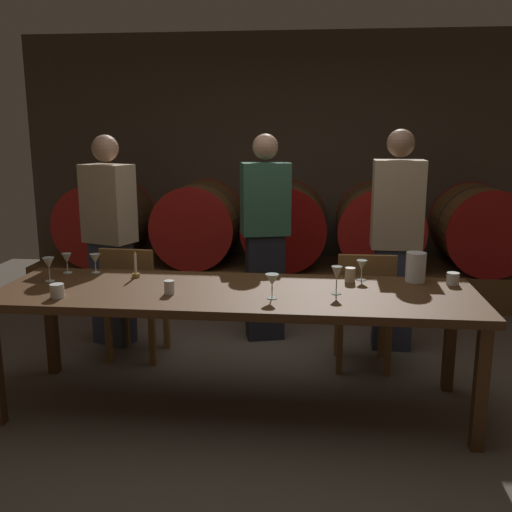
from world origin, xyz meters
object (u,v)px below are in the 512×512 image
(dining_table, at_px, (236,300))
(wine_glass_left, at_px, (67,259))
(chair_right, at_px, (364,305))
(chair_left, at_px, (133,297))
(guest_left, at_px, (110,240))
(wine_barrel_left, at_px, (199,223))
(wine_barrel_far_left, at_px, (107,222))
(guest_right, at_px, (396,239))
(cup_far_right, at_px, (453,279))
(wine_barrel_center, at_px, (285,225))
(wine_glass_center_left, at_px, (95,259))
(wine_glass_far_left, at_px, (49,264))
(candle_center, at_px, (136,270))
(cup_far_left, at_px, (57,291))
(cup_center_left, at_px, (169,287))
(wine_barrel_far_right, at_px, (480,228))
(wine_barrel_right, at_px, (378,226))
(wine_glass_right, at_px, (337,274))
(cup_center_right, at_px, (350,275))
(guest_center, at_px, (265,237))
(wine_glass_center_right, at_px, (272,280))
(wine_glass_far_right, at_px, (362,266))
(pitcher, at_px, (416,267))

(dining_table, bearing_deg, wine_glass_left, 165.60)
(chair_right, xyz_separation_m, wine_glass_left, (-2.04, -0.36, 0.37))
(chair_left, bearing_deg, guest_left, -46.59)
(wine_barrel_left, height_order, guest_left, guest_left)
(wine_barrel_far_left, distance_m, guest_right, 3.13)
(wine_glass_left, height_order, cup_far_right, wine_glass_left)
(wine_barrel_center, relative_size, guest_left, 0.52)
(wine_barrel_far_left, xyz_separation_m, wine_glass_left, (0.52, -2.17, 0.10))
(wine_barrel_center, distance_m, wine_glass_center_left, 2.45)
(wine_barrel_far_left, distance_m, wine_glass_far_left, 2.46)
(candle_center, bearing_deg, wine_glass_left, 172.74)
(cup_far_left, bearing_deg, cup_center_left, 12.81)
(dining_table, distance_m, wine_glass_center_left, 1.08)
(guest_left, bearing_deg, wine_glass_far_left, 106.88)
(cup_center_left, bearing_deg, wine_barrel_far_right, 46.44)
(wine_barrel_right, xyz_separation_m, wine_glass_far_left, (-2.32, -2.40, 0.12))
(chair_left, bearing_deg, wine_glass_right, 158.21)
(wine_glass_center_left, height_order, cup_center_right, wine_glass_center_left)
(wine_glass_far_left, relative_size, cup_far_right, 2.01)
(guest_center, xyz_separation_m, guest_right, (1.03, -0.13, 0.02))
(wine_glass_center_right, height_order, cup_center_right, wine_glass_center_right)
(wine_barrel_center, distance_m, dining_table, 2.49)
(wine_barrel_right, xyz_separation_m, wine_barrel_far_right, (0.99, 0.00, 0.00))
(wine_glass_far_right, bearing_deg, cup_far_right, -5.11)
(wine_glass_far_left, bearing_deg, wine_barrel_far_right, 35.93)
(pitcher, relative_size, cup_center_left, 2.33)
(wine_barrel_far_right, height_order, wine_glass_right, wine_barrel_far_right)
(guest_center, bearing_deg, wine_glass_far_left, 27.56)
(dining_table, relative_size, cup_center_left, 35.87)
(cup_far_left, distance_m, cup_center_left, 0.65)
(chair_left, bearing_deg, cup_center_left, 124.85)
(wine_barrel_far_left, relative_size, wine_glass_center_right, 6.02)
(guest_right, xyz_separation_m, candle_center, (-1.80, -0.88, -0.07))
(wine_barrel_far_left, height_order, chair_left, wine_barrel_far_left)
(wine_glass_left, bearing_deg, cup_center_left, -27.62)
(cup_far_left, bearing_deg, wine_glass_center_left, 89.79)
(chair_left, bearing_deg, cup_far_left, 84.77)
(wine_barrel_far_left, xyz_separation_m, wine_glass_center_right, (1.96, -2.64, 0.11))
(dining_table, height_order, cup_center_right, cup_center_right)
(pitcher, relative_size, wine_glass_center_right, 1.30)
(cup_far_right, bearing_deg, candle_center, -179.27)
(guest_right, xyz_separation_m, cup_far_right, (0.25, -0.85, -0.08))
(chair_right, bearing_deg, cup_center_right, 70.66)
(wine_barrel_left, distance_m, wine_glass_far_left, 2.45)
(wine_barrel_left, relative_size, guest_center, 0.52)
(wine_barrel_far_left, xyz_separation_m, wine_glass_right, (2.33, -2.50, 0.12))
(wine_barrel_far_right, xyz_separation_m, cup_center_left, (-2.47, -2.60, 0.04))
(wine_barrel_center, bearing_deg, cup_center_left, -101.94)
(wine_glass_far_left, height_order, wine_glass_center_right, wine_glass_far_left)
(wine_barrel_far_left, xyz_separation_m, cup_center_right, (2.43, -2.21, 0.05))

